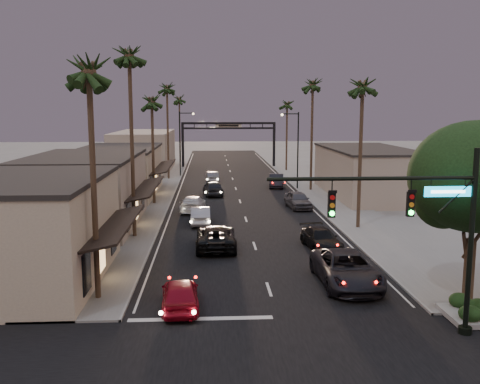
{
  "coord_description": "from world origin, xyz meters",
  "views": [
    {
      "loc": [
        -3.01,
        -16.66,
        9.31
      ],
      "look_at": [
        -0.55,
        27.2,
        2.5
      ],
      "focal_mm": 40.0,
      "sensor_mm": 36.0,
      "label": 1
    }
  ],
  "objects": [
    {
      "name": "curbside_near",
      "position": [
        4.21,
        10.54,
        0.88
      ],
      "size": [
        3.02,
        6.36,
        1.75
      ],
      "primitive_type": "imported",
      "rotation": [
        0.0,
        0.0,
        0.02
      ],
      "color": "black",
      "rests_on": "ground"
    },
    {
      "name": "curbside_grey",
      "position": [
        5.28,
        32.91,
        0.8
      ],
      "size": [
        2.4,
        4.89,
        1.61
      ],
      "primitive_type": "imported",
      "rotation": [
        0.0,
        0.0,
        0.11
      ],
      "color": "#434247",
      "rests_on": "ground"
    },
    {
      "name": "curbside_far",
      "position": [
        4.93,
        46.74,
        0.79
      ],
      "size": [
        2.22,
        4.97,
        1.58
      ],
      "primitive_type": "imported",
      "rotation": [
        0.0,
        0.0,
        -0.12
      ],
      "color": "black",
      "rests_on": "ground"
    },
    {
      "name": "oncoming_red",
      "position": [
        -4.47,
        7.52,
        0.73
      ],
      "size": [
        1.98,
        4.39,
        1.46
      ],
      "primitive_type": "imported",
      "rotation": [
        0.0,
        0.0,
        3.2
      ],
      "color": "maroon",
      "rests_on": "ground"
    },
    {
      "name": "palm_lc",
      "position": [
        -8.6,
        36.0,
        10.47
      ],
      "size": [
        3.2,
        3.2,
        12.2
      ],
      "color": "#38281C",
      "rests_on": "ground"
    },
    {
      "name": "oncoming_pickup",
      "position": [
        -2.66,
        18.51,
        0.79
      ],
      "size": [
        2.62,
        5.68,
        1.58
      ],
      "primitive_type": "imported",
      "rotation": [
        0.0,
        0.0,
        3.14
      ],
      "color": "black",
      "rests_on": "ground"
    },
    {
      "name": "planter",
      "position": [
        8.6,
        5.5,
        0.0
      ],
      "size": [
        2.2,
        2.6,
        0.24
      ],
      "primitive_type": "cube",
      "color": "gray",
      "rests_on": "ground"
    },
    {
      "name": "palm_lb",
      "position": [
        -8.6,
        22.0,
        13.39
      ],
      "size": [
        3.2,
        3.2,
        15.2
      ],
      "color": "#38281C",
      "rests_on": "ground"
    },
    {
      "name": "sidewalk_right",
      "position": [
        9.5,
        52.0,
        0.06
      ],
      "size": [
        5.0,
        92.0,
        0.12
      ],
      "primitive_type": "cube",
      "color": "slate",
      "rests_on": "ground"
    },
    {
      "name": "oncoming_silver",
      "position": [
        -3.84,
        26.28,
        0.73
      ],
      "size": [
        1.63,
        4.45,
        1.46
      ],
      "primitive_type": "imported",
      "rotation": [
        0.0,
        0.0,
        3.16
      ],
      "color": "#9E9EA3",
      "rests_on": "ground"
    },
    {
      "name": "storefront_near",
      "position": [
        -13.0,
        12.0,
        2.75
      ],
      "size": [
        8.0,
        12.0,
        5.5
      ],
      "primitive_type": "cube",
      "color": "tan",
      "rests_on": "ground"
    },
    {
      "name": "storefront_mid",
      "position": [
        -13.0,
        26.0,
        2.75
      ],
      "size": [
        8.0,
        14.0,
        5.5
      ],
      "primitive_type": "cube",
      "color": "gray",
      "rests_on": "ground"
    },
    {
      "name": "oncoming_grey_far",
      "position": [
        -2.75,
        51.98,
        0.67
      ],
      "size": [
        1.75,
        4.2,
        1.35
      ],
      "primitive_type": "imported",
      "rotation": [
        0.0,
        0.0,
        3.22
      ],
      "color": "#535459",
      "rests_on": "ground"
    },
    {
      "name": "arch",
      "position": [
        0.0,
        70.0,
        5.53
      ],
      "size": [
        15.2,
        0.4,
        7.27
      ],
      "color": "black",
      "rests_on": "ground"
    },
    {
      "name": "oncoming_white",
      "position": [
        -4.63,
        31.78,
        0.73
      ],
      "size": [
        2.45,
        5.15,
        1.45
      ],
      "primitive_type": "imported",
      "rotation": [
        0.0,
        0.0,
        3.06
      ],
      "color": "#BEBEBE",
      "rests_on": "ground"
    },
    {
      "name": "palm_ra",
      "position": [
        8.6,
        24.0,
        11.44
      ],
      "size": [
        3.2,
        3.2,
        13.2
      ],
      "color": "#38281C",
      "rests_on": "ground"
    },
    {
      "name": "oncoming_dgrey",
      "position": [
        -2.73,
        40.95,
        0.82
      ],
      "size": [
        2.45,
        4.99,
        1.64
      ],
      "primitive_type": "imported",
      "rotation": [
        0.0,
        0.0,
        3.25
      ],
      "color": "black",
      "rests_on": "ground"
    },
    {
      "name": "road",
      "position": [
        0.0,
        45.0,
        0.0
      ],
      "size": [
        14.0,
        120.0,
        0.02
      ],
      "primitive_type": "cube",
      "color": "black",
      "rests_on": "ground"
    },
    {
      "name": "corner_tree",
      "position": [
        9.48,
        7.45,
        5.98
      ],
      "size": [
        6.2,
        6.2,
        8.8
      ],
      "color": "#38281C",
      "rests_on": "ground"
    },
    {
      "name": "ground",
      "position": [
        0.0,
        40.0,
        0.0
      ],
      "size": [
        200.0,
        200.0,
        0.0
      ],
      "primitive_type": "plane",
      "color": "slate",
      "rests_on": "ground"
    },
    {
      "name": "curbside_black",
      "position": [
        4.41,
        18.03,
        0.69
      ],
      "size": [
        2.51,
        4.93,
        1.37
      ],
      "primitive_type": "imported",
      "rotation": [
        0.0,
        0.0,
        0.13
      ],
      "color": "black",
      "rests_on": "ground"
    },
    {
      "name": "palm_rb",
      "position": [
        8.6,
        44.0,
        12.42
      ],
      "size": [
        3.2,
        3.2,
        14.2
      ],
      "color": "#38281C",
      "rests_on": "ground"
    },
    {
      "name": "traffic_signal",
      "position": [
        5.69,
        4.0,
        5.08
      ],
      "size": [
        8.51,
        0.22,
        7.8
      ],
      "color": "black",
      "rests_on": "ground"
    },
    {
      "name": "palm_ld",
      "position": [
        -8.6,
        55.0,
        12.42
      ],
      "size": [
        3.2,
        3.2,
        14.2
      ],
      "color": "#38281C",
      "rests_on": "ground"
    },
    {
      "name": "storefront_far",
      "position": [
        -13.0,
        42.0,
        2.5
      ],
      "size": [
        8.0,
        16.0,
        5.0
      ],
      "primitive_type": "cube",
      "color": "tan",
      "rests_on": "ground"
    },
    {
      "name": "streetlight_right",
      "position": [
        6.92,
        45.0,
        5.33
      ],
      "size": [
        2.13,
        0.3,
        9.0
      ],
      "color": "black",
      "rests_on": "ground"
    },
    {
      "name": "palm_far",
      "position": [
        -8.3,
        78.0,
        11.44
      ],
      "size": [
        3.2,
        3.2,
        13.2
      ],
      "color": "#38281C",
      "rests_on": "ground"
    },
    {
      "name": "palm_rc",
      "position": [
        8.6,
        64.0,
        10.47
      ],
      "size": [
        3.2,
        3.2,
        12.2
      ],
      "color": "#38281C",
      "rests_on": "ground"
    },
    {
      "name": "building_right",
      "position": [
        14.0,
        40.0,
        2.5
      ],
      "size": [
        8.0,
        18.0,
        5.0
      ],
      "primitive_type": "cube",
      "color": "gray",
      "rests_on": "ground"
    },
    {
      "name": "palm_la",
      "position": [
        -8.6,
        9.0,
        11.44
      ],
      "size": [
        3.2,
        3.2,
        13.2
      ],
      "color": "#38281C",
      "rests_on": "ground"
    },
    {
      "name": "storefront_dist",
      "position": [
        -13.0,
        65.0,
        3.0
      ],
      "size": [
        8.0,
        20.0,
        6.0
      ],
      "primitive_type": "cube",
      "color": "gray",
      "rests_on": "ground"
    },
    {
      "name": "streetlight_left",
      "position": [
        -6.92,
        58.0,
        5.33
      ],
      "size": [
        2.13,
        0.3,
        9.0
      ],
      "color": "black",
      "rests_on": "ground"
    },
    {
      "name": "sidewalk_left",
      "position": [
        -9.5,
        52.0,
        0.06
      ],
      "size": [
        5.0,
        92.0,
        0.12
      ],
      "primitive_type": "cube",
      "color": "slate",
      "rests_on": "ground"
    }
  ]
}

